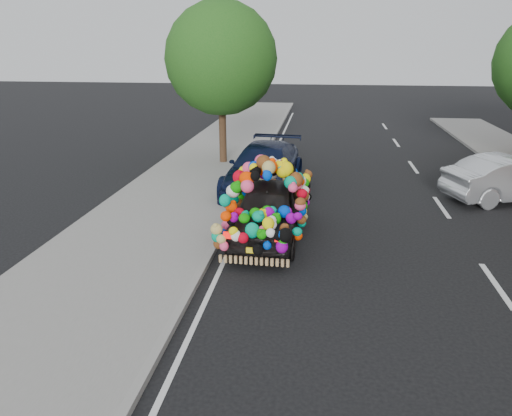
% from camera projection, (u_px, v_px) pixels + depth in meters
% --- Properties ---
extents(ground, '(100.00, 100.00, 0.00)m').
position_uv_depth(ground, '(315.00, 275.00, 10.38)').
color(ground, black).
rests_on(ground, ground).
extents(sidewalk, '(4.00, 60.00, 0.12)m').
position_uv_depth(sidewalk, '(117.00, 261.00, 10.89)').
color(sidewalk, gray).
rests_on(sidewalk, ground).
extents(kerb, '(0.15, 60.00, 0.13)m').
position_uv_depth(kerb, '(204.00, 266.00, 10.65)').
color(kerb, gray).
rests_on(kerb, ground).
extents(lane_markings, '(6.00, 50.00, 0.01)m').
position_uv_depth(lane_markings, '(496.00, 285.00, 9.92)').
color(lane_markings, silver).
rests_on(lane_markings, ground).
extents(tree_near_sidewalk, '(4.20, 4.20, 6.13)m').
position_uv_depth(tree_near_sidewalk, '(221.00, 59.00, 18.52)').
color(tree_near_sidewalk, '#332114').
rests_on(tree_near_sidewalk, ground).
extents(plush_art_car, '(2.10, 4.22, 2.00)m').
position_uv_depth(plush_art_car, '(268.00, 198.00, 12.09)').
color(plush_art_car, black).
rests_on(plush_art_car, ground).
extents(navy_sedan, '(2.50, 5.20, 1.46)m').
position_uv_depth(navy_sedan, '(264.00, 168.00, 16.16)').
color(navy_sedan, black).
rests_on(navy_sedan, ground).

